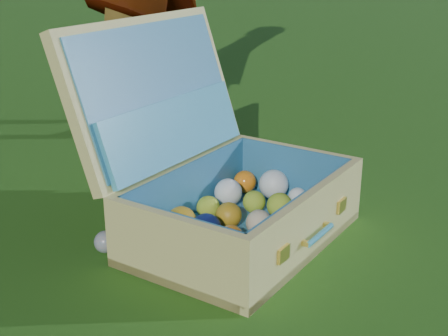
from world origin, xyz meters
TOP-DOWN VIEW (x-y plane):
  - ground at (0.00, 0.00)m, footprint 60.00×60.00m
  - stray_ball at (-0.39, 0.06)m, footprint 0.06×0.06m
  - suitcase at (-0.09, -0.03)m, footprint 0.77×0.75m

SIDE VIEW (x-z plane):
  - ground at x=0.00m, z-range 0.00..0.00m
  - stray_ball at x=-0.39m, z-range 0.00..0.06m
  - suitcase at x=-0.09m, z-range -0.13..0.45m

